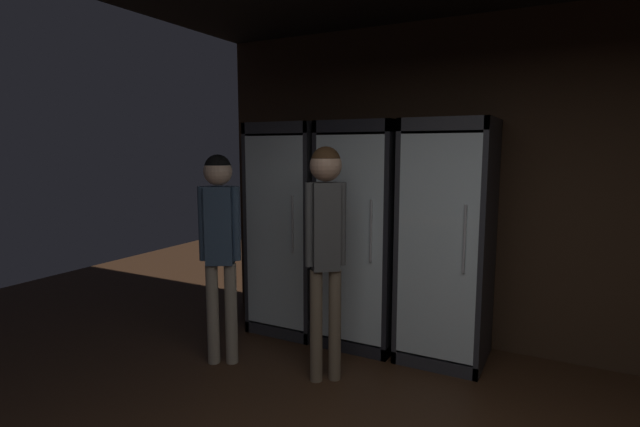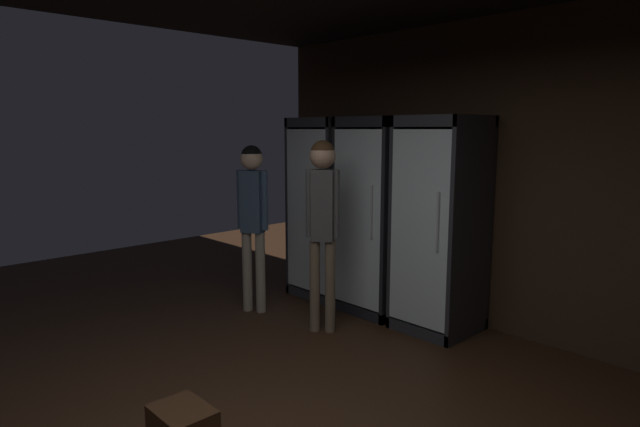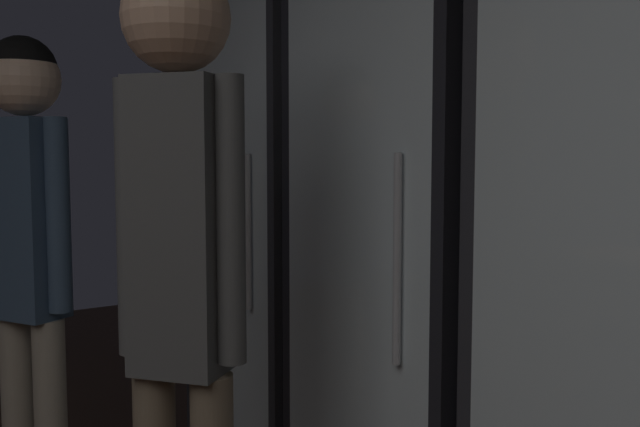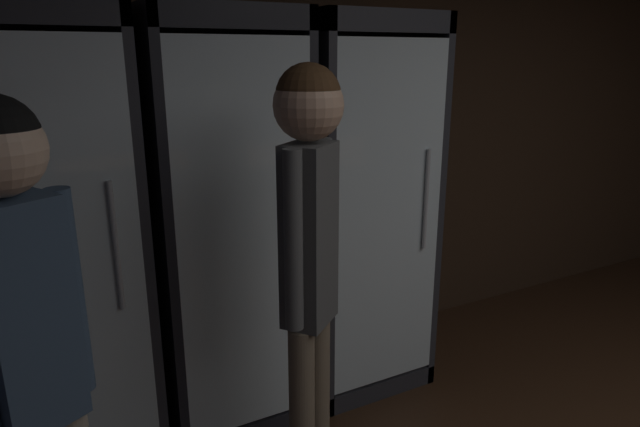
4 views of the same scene
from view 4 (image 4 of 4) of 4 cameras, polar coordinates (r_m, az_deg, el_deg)
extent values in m
cube|color=#382619|center=(3.53, 9.96, 10.18)|extent=(6.00, 0.06, 2.80)
cube|color=#2B2B30|center=(2.81, -26.16, -1.67)|extent=(0.67, 0.04, 1.95)
cube|color=#2B2B30|center=(2.54, -18.72, -2.61)|extent=(0.04, 0.66, 1.95)
cube|color=#2B2B30|center=(2.40, -28.64, 17.69)|extent=(0.67, 0.66, 0.10)
cube|color=white|center=(2.78, -26.13, -1.84)|extent=(0.59, 0.02, 1.71)
cube|color=silver|center=(2.22, -25.38, -6.10)|extent=(0.59, 0.02, 1.71)
cylinder|color=#B2B2B7|center=(2.18, -20.35, -3.21)|extent=(0.02, 0.02, 0.50)
cylinder|color=#9EAD99|center=(2.81, -28.07, -18.69)|extent=(0.06, 0.06, 0.21)
cylinder|color=#9EAD99|center=(2.74, -28.48, -16.22)|extent=(0.02, 0.02, 0.07)
cylinder|color=#194723|center=(2.87, -23.88, -17.43)|extent=(0.07, 0.07, 0.21)
cylinder|color=#194723|center=(2.79, -24.24, -14.84)|extent=(0.02, 0.02, 0.09)
cylinder|color=beige|center=(2.87, -23.88, -17.43)|extent=(0.07, 0.07, 0.06)
cylinder|color=#336B38|center=(2.82, -19.84, -17.63)|extent=(0.07, 0.07, 0.20)
cylinder|color=#336B38|center=(2.75, -20.11, -15.33)|extent=(0.03, 0.03, 0.07)
cylinder|color=white|center=(2.83, -19.82, -17.83)|extent=(0.07, 0.07, 0.05)
cube|color=silver|center=(2.68, -24.69, -12.25)|extent=(0.57, 0.58, 0.02)
cylinder|color=brown|center=(2.65, -29.66, -10.67)|extent=(0.07, 0.07, 0.20)
cylinder|color=brown|center=(2.59, -30.11, -7.74)|extent=(0.02, 0.02, 0.09)
cylinder|color=tan|center=(2.66, -29.58, -11.19)|extent=(0.07, 0.07, 0.08)
cylinder|color=brown|center=(2.67, -26.53, -9.88)|extent=(0.07, 0.07, 0.21)
cylinder|color=brown|center=(2.62, -26.93, -6.98)|extent=(0.02, 0.02, 0.08)
cylinder|color=#2D2D33|center=(2.69, -26.45, -10.44)|extent=(0.07, 0.07, 0.08)
cylinder|color=#9EAD99|center=(2.65, -23.27, -10.00)|extent=(0.07, 0.07, 0.18)
cylinder|color=#9EAD99|center=(2.60, -23.59, -7.37)|extent=(0.02, 0.02, 0.08)
cylinder|color=beige|center=(2.67, -23.21, -10.52)|extent=(0.07, 0.07, 0.05)
cylinder|color=#336B38|center=(2.65, -20.53, -9.07)|extent=(0.07, 0.07, 0.23)
cylinder|color=#336B38|center=(2.59, -20.87, -5.92)|extent=(0.02, 0.02, 0.08)
cylinder|color=beige|center=(2.66, -20.48, -9.45)|extent=(0.07, 0.07, 0.08)
cube|color=silver|center=(2.52, -25.81, -3.69)|extent=(0.57, 0.58, 0.02)
cylinder|color=gray|center=(2.49, -26.30, -1.02)|extent=(0.06, 0.06, 0.23)
cylinder|color=gray|center=(2.46, -26.73, 2.29)|extent=(0.02, 0.02, 0.07)
cylinder|color=#2D2D33|center=(2.50, -26.22, -1.62)|extent=(0.07, 0.07, 0.09)
cylinder|color=black|center=(2.54, -21.98, -0.41)|extent=(0.08, 0.08, 0.21)
cylinder|color=black|center=(2.51, -22.33, 2.80)|extent=(0.03, 0.03, 0.08)
cylinder|color=beige|center=(2.55, -21.93, -0.82)|extent=(0.08, 0.08, 0.08)
cube|color=silver|center=(2.42, -27.03, 5.80)|extent=(0.57, 0.58, 0.02)
cylinder|color=#194723|center=(2.40, -27.31, 8.23)|extent=(0.06, 0.06, 0.19)
cylinder|color=#194723|center=(2.39, -27.74, 11.52)|extent=(0.02, 0.02, 0.08)
cylinder|color=white|center=(2.40, -27.31, 8.23)|extent=(0.07, 0.07, 0.05)
cylinder|color=#9EAD99|center=(2.40, -22.76, 8.69)|extent=(0.06, 0.06, 0.19)
cylinder|color=#9EAD99|center=(2.39, -23.13, 12.02)|extent=(0.02, 0.02, 0.09)
cylinder|color=#2D2D33|center=(2.40, -22.69, 8.03)|extent=(0.07, 0.07, 0.06)
cube|color=black|center=(2.91, -11.93, 0.26)|extent=(0.67, 0.04, 1.95)
cube|color=black|center=(2.56, -16.77, -2.34)|extent=(0.04, 0.66, 1.95)
cube|color=black|center=(2.74, -3.72, -0.44)|extent=(0.04, 0.66, 1.95)
cube|color=black|center=(2.51, -11.10, 19.12)|extent=(0.67, 0.66, 0.10)
cube|color=black|center=(3.04, -9.13, -18.22)|extent=(0.67, 0.66, 0.10)
cube|color=white|center=(2.88, -11.76, 0.11)|extent=(0.59, 0.02, 1.71)
cube|color=silver|center=(2.34, -7.56, -3.45)|extent=(0.59, 0.02, 1.71)
cylinder|color=#B2B2B7|center=(2.37, -2.85, -0.66)|extent=(0.02, 0.02, 0.50)
cube|color=silver|center=(3.00, -9.19, -17.12)|extent=(0.57, 0.58, 0.02)
cylinder|color=#194723|center=(2.86, -12.97, -16.15)|extent=(0.06, 0.06, 0.23)
cylinder|color=#194723|center=(2.78, -13.18, -13.34)|extent=(0.02, 0.02, 0.09)
cylinder|color=beige|center=(2.86, -12.97, -16.02)|extent=(0.07, 0.07, 0.09)
cylinder|color=#194723|center=(2.94, -9.39, -15.27)|extent=(0.08, 0.08, 0.21)
cylinder|color=#194723|center=(2.86, -9.53, -12.67)|extent=(0.03, 0.03, 0.09)
cylinder|color=tan|center=(2.94, -9.38, -15.29)|extent=(0.08, 0.08, 0.07)
cylinder|color=#194723|center=(3.04, -5.92, -14.25)|extent=(0.06, 0.06, 0.19)
cylinder|color=#194723|center=(2.98, -5.99, -12.20)|extent=(0.02, 0.02, 0.06)
cylinder|color=beige|center=(3.05, -5.90, -14.67)|extent=(0.06, 0.06, 0.05)
cube|color=silver|center=(2.79, -9.58, -9.80)|extent=(0.57, 0.58, 0.02)
cylinder|color=brown|center=(2.70, -13.84, -8.05)|extent=(0.08, 0.08, 0.23)
cylinder|color=brown|center=(2.64, -14.07, -4.99)|extent=(0.03, 0.03, 0.08)
cylinder|color=#2D2D33|center=(2.71, -13.81, -8.55)|extent=(0.08, 0.08, 0.08)
cylinder|color=gray|center=(2.74, -9.61, -7.95)|extent=(0.07, 0.07, 0.19)
cylinder|color=gray|center=(2.68, -9.74, -5.27)|extent=(0.02, 0.02, 0.08)
cylinder|color=tan|center=(2.74, -9.60, -8.12)|extent=(0.08, 0.08, 0.06)
cylinder|color=#9EAD99|center=(2.82, -6.26, -6.68)|extent=(0.07, 0.07, 0.22)
cylinder|color=#9EAD99|center=(2.77, -6.35, -3.91)|extent=(0.02, 0.02, 0.07)
cylinder|color=#2D2D33|center=(2.83, -6.25, -6.87)|extent=(0.07, 0.07, 0.08)
cube|color=silver|center=(2.63, -10.01, -1.47)|extent=(0.57, 0.58, 0.02)
cylinder|color=brown|center=(2.52, -12.71, 0.41)|extent=(0.06, 0.06, 0.22)
cylinder|color=brown|center=(2.48, -12.91, 3.60)|extent=(0.02, 0.02, 0.06)
cylinder|color=beige|center=(2.52, -12.72, 0.62)|extent=(0.07, 0.07, 0.08)
cylinder|color=#9EAD99|center=(2.69, -7.58, 1.36)|extent=(0.07, 0.07, 0.19)
cylinder|color=#9EAD99|center=(2.66, -7.68, 4.03)|extent=(0.02, 0.02, 0.06)
cylinder|color=beige|center=(2.70, -7.56, 0.92)|extent=(0.07, 0.07, 0.07)
cube|color=silver|center=(2.54, -10.48, 7.69)|extent=(0.57, 0.58, 0.02)
cylinder|color=black|center=(2.50, -13.92, 9.68)|extent=(0.08, 0.08, 0.18)
cylinder|color=black|center=(2.49, -14.13, 12.75)|extent=(0.02, 0.02, 0.08)
cylinder|color=#2D2D33|center=(2.50, -13.90, 9.36)|extent=(0.08, 0.08, 0.05)
cylinder|color=brown|center=(2.56, -7.29, 10.73)|extent=(0.06, 0.06, 0.23)
cylinder|color=brown|center=(2.55, -7.42, 14.22)|extent=(0.02, 0.02, 0.08)
cylinder|color=#B2332D|center=(2.56, -7.26, 9.96)|extent=(0.07, 0.07, 0.06)
cube|color=#2B2B30|center=(3.18, 0.64, 1.94)|extent=(0.67, 0.04, 1.95)
cube|color=#2B2B30|center=(2.77, -2.06, -0.20)|extent=(0.04, 0.66, 1.95)
cube|color=#2B2B30|center=(3.09, 8.55, 1.36)|extent=(0.04, 0.66, 1.95)
cube|color=#2B2B30|center=(2.82, 3.88, 19.02)|extent=(0.67, 0.66, 0.10)
cube|color=#2B2B30|center=(3.29, 3.25, -15.05)|extent=(0.67, 0.66, 0.10)
cube|color=white|center=(3.15, 0.90, 1.82)|extent=(0.59, 0.02, 1.71)
cube|color=silver|center=(2.67, 7.10, -0.99)|extent=(0.59, 0.02, 1.71)
cylinder|color=#B2B2B7|center=(2.74, 10.94, 1.41)|extent=(0.02, 0.02, 0.50)
cube|color=silver|center=(3.25, 3.27, -13.99)|extent=(0.57, 0.58, 0.02)
cylinder|color=brown|center=(3.12, 1.16, -12.93)|extent=(0.06, 0.06, 0.22)
cylinder|color=brown|center=(3.05, 1.18, -10.56)|extent=(0.02, 0.02, 0.07)
cylinder|color=beige|center=(3.13, 1.16, -13.28)|extent=(0.07, 0.07, 0.08)
cylinder|color=black|center=(3.27, 5.37, -11.82)|extent=(0.07, 0.07, 0.19)
cylinder|color=black|center=(3.21, 5.44, -9.60)|extent=(0.03, 0.03, 0.09)
cylinder|color=white|center=(3.28, 5.36, -12.24)|extent=(0.08, 0.08, 0.06)
cube|color=silver|center=(3.01, 3.44, -4.65)|extent=(0.57, 0.58, 0.02)
cylinder|color=black|center=(2.93, -0.13, -3.04)|extent=(0.07, 0.07, 0.20)
cylinder|color=black|center=(2.88, -0.13, -0.28)|extent=(0.02, 0.02, 0.10)
cylinder|color=#2D2D33|center=(2.93, -0.13, -3.26)|extent=(0.08, 0.08, 0.07)
cylinder|color=brown|center=(2.96, 3.60, -2.93)|extent=(0.07, 0.07, 0.19)
cylinder|color=brown|center=(2.92, 3.65, -0.54)|extent=(0.02, 0.02, 0.07)
cylinder|color=#2D2D33|center=(2.96, 3.60, -2.93)|extent=(0.07, 0.07, 0.06)
cylinder|color=gray|center=(3.09, 6.22, -1.76)|extent=(0.06, 0.06, 0.23)
cylinder|color=gray|center=(3.05, 6.30, 0.97)|extent=(0.02, 0.02, 0.08)
cylinder|color=white|center=(3.10, 6.21, -2.09)|extent=(0.07, 0.07, 0.08)
cube|color=silver|center=(2.86, 3.63, 6.00)|extent=(0.57, 0.58, 0.02)
cylinder|color=#336B38|center=(2.80, 0.74, 8.31)|extent=(0.07, 0.07, 0.22)
cylinder|color=#336B38|center=(2.79, 0.75, 11.23)|extent=(0.02, 0.02, 0.06)
cylinder|color=#2D2D33|center=(2.80, 0.74, 8.38)|extent=(0.07, 0.07, 0.06)
cylinder|color=#9EAD99|center=(2.91, 6.33, 8.27)|extent=(0.08, 0.08, 0.20)
cylinder|color=#9EAD99|center=(2.90, 6.41, 10.84)|extent=(0.03, 0.03, 0.06)
cylinder|color=#2D2D33|center=(2.91, 6.33, 8.17)|extent=(0.08, 0.08, 0.07)
cylinder|color=#72604C|center=(2.27, -0.24, -19.83)|extent=(0.09, 0.09, 0.84)
cube|color=#4C4C4C|center=(1.87, -1.14, -2.36)|extent=(0.24, 0.23, 0.63)
cylinder|color=#4C4C4C|center=(1.76, -2.77, -3.00)|extent=(0.06, 0.06, 0.60)
cylinder|color=#4C4C4C|center=(1.96, 0.31, -0.91)|extent=(0.06, 0.06, 0.60)
sphere|color=tan|center=(1.78, -1.22, 11.13)|extent=(0.23, 0.23, 0.23)
sphere|color=#472D19|center=(1.77, -1.22, 12.05)|extent=(0.21, 0.21, 0.21)
cube|color=#384C66|center=(1.59, -28.30, -9.43)|extent=(0.25, 0.23, 0.61)
cylinder|color=#384C66|center=(1.64, -24.41, -7.55)|extent=(0.07, 0.07, 0.58)
camera|label=1|loc=(2.75, 93.09, -1.72)|focal=26.89mm
camera|label=2|loc=(4.46, 83.99, 2.72)|focal=29.84mm
camera|label=3|loc=(2.44, 36.90, 2.40)|focal=39.05mm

